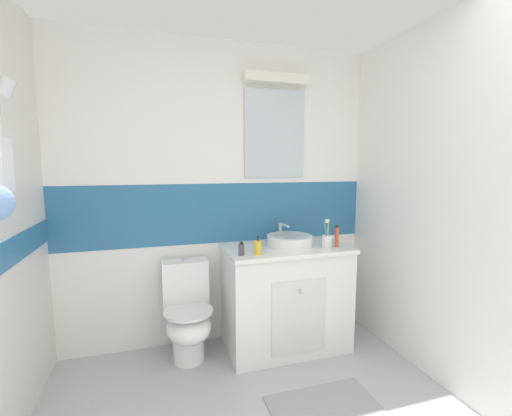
# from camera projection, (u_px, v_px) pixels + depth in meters

# --- Properties ---
(wall_back_tiled) EXTENTS (3.20, 0.20, 2.50)m
(wall_back_tiled) POSITION_uv_depth(u_px,v_px,m) (221.00, 194.00, 2.89)
(wall_back_tiled) COLOR white
(wall_back_tiled) RESTS_ON ground_plane
(wall_right_plain) EXTENTS (0.10, 3.48, 2.50)m
(wall_right_plain) POSITION_uv_depth(u_px,v_px,m) (474.00, 206.00, 2.10)
(wall_right_plain) COLOR white
(wall_right_plain) RESTS_ON ground_plane
(vanity_cabinet) EXTENTS (0.99, 0.60, 0.85)m
(vanity_cabinet) POSITION_uv_depth(u_px,v_px,m) (285.00, 296.00, 2.82)
(vanity_cabinet) COLOR white
(vanity_cabinet) RESTS_ON ground_plane
(sink_basin) EXTENTS (0.37, 0.41, 0.16)m
(sink_basin) POSITION_uv_depth(u_px,v_px,m) (289.00, 240.00, 2.77)
(sink_basin) COLOR white
(sink_basin) RESTS_ON vanity_cabinet
(toilet) EXTENTS (0.37, 0.50, 0.76)m
(toilet) POSITION_uv_depth(u_px,v_px,m) (188.00, 314.00, 2.63)
(toilet) COLOR white
(toilet) RESTS_ON ground_plane
(toothbrush_cup) EXTENTS (0.07, 0.07, 0.23)m
(toothbrush_cup) POSITION_uv_depth(u_px,v_px,m) (327.00, 241.00, 2.70)
(toothbrush_cup) COLOR white
(toothbrush_cup) RESTS_ON vanity_cabinet
(soap_dispenser) EXTENTS (0.05, 0.05, 0.14)m
(soap_dispenser) POSITION_uv_depth(u_px,v_px,m) (258.00, 247.00, 2.50)
(soap_dispenser) COLOR yellow
(soap_dispenser) RESTS_ON vanity_cabinet
(toothpaste_tube_upright) EXTENTS (0.03, 0.03, 0.18)m
(toothpaste_tube_upright) POSITION_uv_depth(u_px,v_px,m) (337.00, 237.00, 2.72)
(toothpaste_tube_upright) COLOR #D84C33
(toothpaste_tube_upright) RESTS_ON vanity_cabinet
(perfume_flask_small) EXTENTS (0.04, 0.03, 0.10)m
(perfume_flask_small) POSITION_uv_depth(u_px,v_px,m) (241.00, 249.00, 2.47)
(perfume_flask_small) COLOR #4C4C51
(perfume_flask_small) RESTS_ON vanity_cabinet
(bath_mat) EXTENTS (0.68, 0.39, 0.01)m
(bath_mat) POSITION_uv_depth(u_px,v_px,m) (324.00, 406.00, 2.13)
(bath_mat) COLOR #99999E
(bath_mat) RESTS_ON ground_plane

